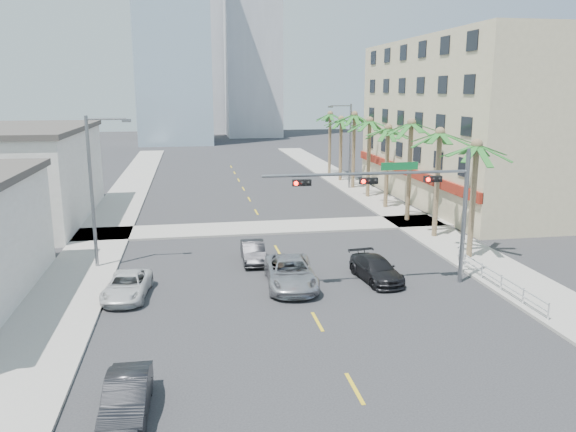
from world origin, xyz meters
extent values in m
plane|color=#262628|center=(0.00, 0.00, 0.00)|extent=(260.00, 260.00, 0.00)
cube|color=gray|center=(12.00, 20.00, 0.07)|extent=(4.00, 120.00, 0.15)
cube|color=gray|center=(-12.00, 20.00, 0.07)|extent=(4.00, 120.00, 0.15)
cube|color=gray|center=(0.00, 22.00, 0.07)|extent=(80.00, 4.00, 0.15)
cube|color=#C0B188|center=(22.00, 30.00, 7.50)|extent=(15.00, 28.00, 15.00)
cube|color=maroon|center=(14.40, 30.00, 3.00)|extent=(0.30, 28.00, 0.80)
cube|color=beige|center=(-19.50, 28.00, 3.60)|extent=(11.00, 18.00, 7.20)
cube|color=#99B2C6|center=(-8.00, 95.00, 24.00)|extent=(14.00, 14.00, 48.00)
cube|color=#ADADB2|center=(-3.00, 125.00, 21.00)|extent=(16.00, 16.00, 42.00)
cylinder|color=slate|center=(9.00, 8.00, 3.60)|extent=(0.24, 0.24, 7.20)
cylinder|color=slate|center=(3.50, 8.00, 6.20)|extent=(11.00, 0.16, 0.16)
cube|color=#0C662D|center=(5.20, 8.00, 6.55)|extent=(2.00, 0.05, 0.40)
cube|color=black|center=(7.00, 7.85, 5.85)|extent=(0.95, 0.28, 0.32)
sphere|color=#FF0C05|center=(6.68, 7.69, 5.85)|extent=(0.22, 0.22, 0.22)
cube|color=black|center=(3.50, 7.85, 5.85)|extent=(0.95, 0.28, 0.32)
sphere|color=#FF0C05|center=(3.18, 7.69, 5.85)|extent=(0.22, 0.22, 0.22)
cube|color=black|center=(0.00, 7.85, 5.85)|extent=(0.95, 0.28, 0.32)
sphere|color=#FF0C05|center=(-0.32, 7.69, 5.85)|extent=(0.22, 0.22, 0.22)
cylinder|color=brown|center=(11.60, 12.00, 3.60)|extent=(0.36, 0.36, 7.20)
cylinder|color=brown|center=(11.60, 17.20, 3.78)|extent=(0.36, 0.36, 7.56)
cylinder|color=brown|center=(11.60, 22.40, 3.96)|extent=(0.36, 0.36, 7.92)
cylinder|color=brown|center=(11.60, 27.60, 3.60)|extent=(0.36, 0.36, 7.20)
cylinder|color=brown|center=(11.60, 32.80, 3.78)|extent=(0.36, 0.36, 7.56)
cylinder|color=brown|center=(11.60, 38.00, 3.96)|extent=(0.36, 0.36, 7.92)
cylinder|color=brown|center=(11.60, 43.20, 3.60)|extent=(0.36, 0.36, 7.20)
cylinder|color=brown|center=(11.60, 48.40, 3.78)|extent=(0.36, 0.36, 7.56)
cylinder|color=slate|center=(-11.20, 14.00, 4.50)|extent=(0.20, 0.20, 9.00)
cylinder|color=slate|center=(-10.10, 14.00, 8.80)|extent=(2.20, 0.12, 0.12)
cube|color=slate|center=(-9.00, 14.00, 8.70)|extent=(0.50, 0.25, 0.18)
cylinder|color=slate|center=(11.20, 38.00, 4.50)|extent=(0.20, 0.20, 9.00)
cylinder|color=slate|center=(10.10, 38.00, 8.80)|extent=(2.20, 0.12, 0.12)
cube|color=slate|center=(9.00, 38.00, 8.70)|extent=(0.50, 0.25, 0.18)
cylinder|color=silver|center=(10.30, 6.00, 0.55)|extent=(0.08, 8.00, 0.08)
cylinder|color=silver|center=(10.30, 6.00, 0.90)|extent=(0.08, 8.00, 0.08)
cylinder|color=silver|center=(10.30, 2.00, 0.50)|extent=(0.08, 0.08, 1.00)
cylinder|color=silver|center=(10.30, 4.00, 0.50)|extent=(0.08, 0.08, 1.00)
cylinder|color=silver|center=(10.30, 6.00, 0.50)|extent=(0.08, 0.08, 1.00)
cylinder|color=silver|center=(10.30, 8.00, 0.50)|extent=(0.08, 0.08, 1.00)
cylinder|color=silver|center=(10.30, 10.00, 0.50)|extent=(0.08, 0.08, 1.00)
imported|color=black|center=(-7.80, -2.37, 0.65)|extent=(1.45, 3.99, 1.31)
imported|color=silver|center=(-8.92, 8.71, 0.62)|extent=(2.47, 4.61, 1.23)
imported|color=black|center=(-1.88, 13.65, 0.64)|extent=(1.43, 3.91, 1.28)
imported|color=#ADADB2|center=(-0.38, 8.94, 0.77)|extent=(2.91, 5.71, 1.55)
imported|color=black|center=(4.50, 9.08, 0.65)|extent=(2.35, 4.67, 1.30)
imported|color=white|center=(10.30, 10.55, 1.03)|extent=(0.77, 0.70, 1.76)
camera|label=1|loc=(-5.45, -19.49, 10.41)|focal=35.00mm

